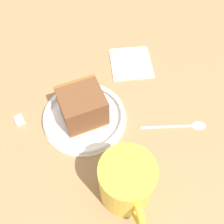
% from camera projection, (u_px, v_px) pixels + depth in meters
% --- Properties ---
extents(ground_plane, '(1.13, 1.13, 0.04)m').
position_uv_depth(ground_plane, '(108.00, 125.00, 0.53)').
color(ground_plane, '#936D47').
extents(small_plate, '(0.17, 0.17, 0.02)m').
position_uv_depth(small_plate, '(84.00, 117.00, 0.51)').
color(small_plate, white).
rests_on(small_plate, ground_plane).
extents(cake_slice, '(0.09, 0.09, 0.07)m').
position_uv_depth(cake_slice, '(82.00, 106.00, 0.48)').
color(cake_slice, brown).
rests_on(cake_slice, small_plate).
extents(tea_mug, '(0.11, 0.09, 0.10)m').
position_uv_depth(tea_mug, '(127.00, 183.00, 0.39)').
color(tea_mug, gold).
rests_on(tea_mug, ground_plane).
extents(teaspoon, '(0.07, 0.12, 0.01)m').
position_uv_depth(teaspoon, '(187.00, 125.00, 0.50)').
color(teaspoon, silver).
rests_on(teaspoon, ground_plane).
extents(folded_napkin, '(0.13, 0.13, 0.01)m').
position_uv_depth(folded_napkin, '(131.00, 63.00, 0.60)').
color(folded_napkin, beige).
rests_on(folded_napkin, ground_plane).
extents(sugar_cube, '(0.02, 0.02, 0.02)m').
position_uv_depth(sugar_cube, '(20.00, 120.00, 0.50)').
color(sugar_cube, white).
rests_on(sugar_cube, ground_plane).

